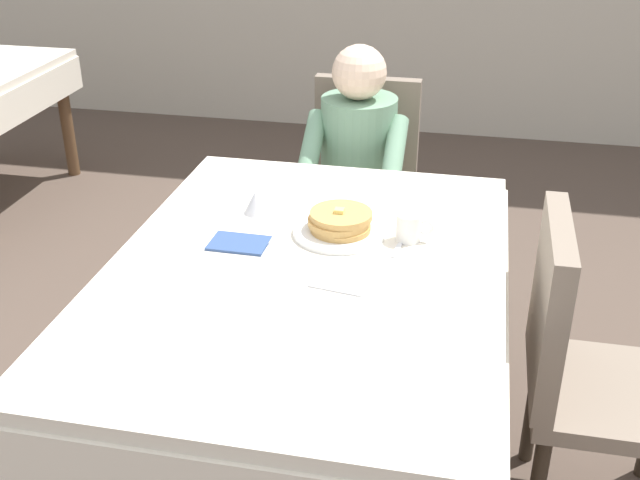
{
  "coord_description": "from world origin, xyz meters",
  "views": [
    {
      "loc": [
        0.44,
        -1.88,
        1.81
      ],
      "look_at": [
        0.03,
        0.06,
        0.79
      ],
      "focal_mm": 44.09,
      "sensor_mm": 36.0,
      "label": 1
    }
  ],
  "objects": [
    {
      "name": "napkin_folded",
      "position": [
        -0.22,
        0.08,
        0.74
      ],
      "size": [
        0.17,
        0.12,
        0.01
      ],
      "primitive_type": "cube",
      "rotation": [
        0.0,
        0.0,
        -0.02
      ],
      "color": "#334C7F",
      "rests_on": "dining_table_main"
    },
    {
      "name": "chair_right_side",
      "position": [
        0.77,
        0.0,
        0.53
      ],
      "size": [
        0.45,
        0.44,
        0.93
      ],
      "rotation": [
        0.0,
        0.0,
        -1.57
      ],
      "color": "#7A6B5B",
      "rests_on": "ground"
    },
    {
      "name": "syrup_pitcher",
      "position": [
        -0.23,
        0.3,
        0.78
      ],
      "size": [
        0.08,
        0.08,
        0.07
      ],
      "color": "silver",
      "rests_on": "dining_table_main"
    },
    {
      "name": "chair_diner",
      "position": [
        -0.02,
        1.17,
        0.53
      ],
      "size": [
        0.44,
        0.45,
        0.93
      ],
      "rotation": [
        0.0,
        0.0,
        3.14
      ],
      "color": "#7A6B5B",
      "rests_on": "ground"
    },
    {
      "name": "plate_breakfast",
      "position": [
        0.06,
        0.21,
        0.75
      ],
      "size": [
        0.28,
        0.28,
        0.02
      ],
      "primitive_type": "cylinder",
      "color": "white",
      "rests_on": "dining_table_main"
    },
    {
      "name": "breakfast_stack",
      "position": [
        0.06,
        0.21,
        0.78
      ],
      "size": [
        0.19,
        0.19,
        0.07
      ],
      "color": "tan",
      "rests_on": "plate_breakfast"
    },
    {
      "name": "spoon_near_edge",
      "position": [
        0.11,
        -0.12,
        0.74
      ],
      "size": [
        0.15,
        0.04,
        0.0
      ],
      "primitive_type": "cube",
      "rotation": [
        0.0,
        0.0,
        -0.16
      ],
      "color": "silver",
      "rests_on": "dining_table_main"
    },
    {
      "name": "cup_coffee",
      "position": [
        0.27,
        0.21,
        0.78
      ],
      "size": [
        0.11,
        0.08,
        0.08
      ],
      "color": "white",
      "rests_on": "dining_table_main"
    },
    {
      "name": "ground_plane",
      "position": [
        0.0,
        0.0,
        0.0
      ],
      "size": [
        14.0,
        14.0,
        0.0
      ],
      "primitive_type": "plane",
      "color": "brown"
    },
    {
      "name": "dining_table_main",
      "position": [
        0.0,
        0.0,
        0.65
      ],
      "size": [
        1.12,
        1.52,
        0.74
      ],
      "color": "silver",
      "rests_on": "ground"
    },
    {
      "name": "knife_right_of_plate",
      "position": [
        0.25,
        0.19,
        0.74
      ],
      "size": [
        0.04,
        0.2,
        0.0
      ],
      "primitive_type": "cube",
      "rotation": [
        0.0,
        0.0,
        1.45
      ],
      "color": "silver",
      "rests_on": "dining_table_main"
    },
    {
      "name": "diner_person",
      "position": [
        -0.02,
        1.01,
        0.67
      ],
      "size": [
        0.4,
        0.43,
        1.12
      ],
      "rotation": [
        0.0,
        0.0,
        3.14
      ],
      "color": "gray",
      "rests_on": "ground"
    },
    {
      "name": "fork_left_of_plate",
      "position": [
        -0.13,
        0.19,
        0.74
      ],
      "size": [
        0.03,
        0.18,
        0.0
      ],
      "primitive_type": "cube",
      "rotation": [
        0.0,
        0.0,
        1.51
      ],
      "color": "silver",
      "rests_on": "dining_table_main"
    }
  ]
}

